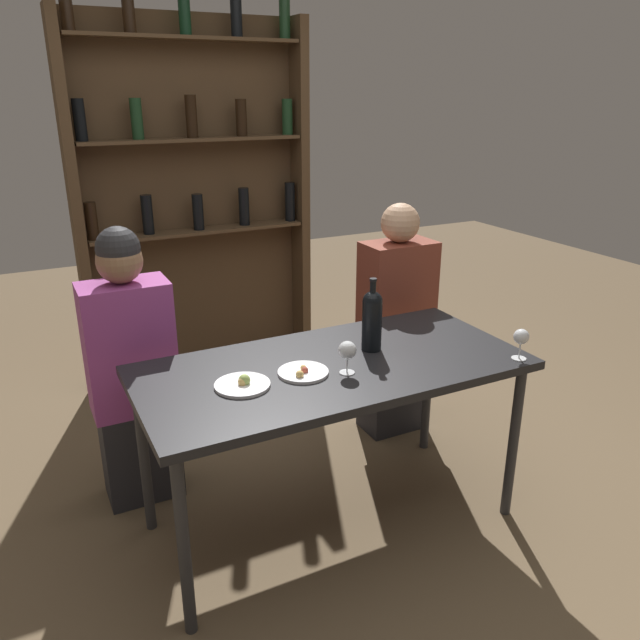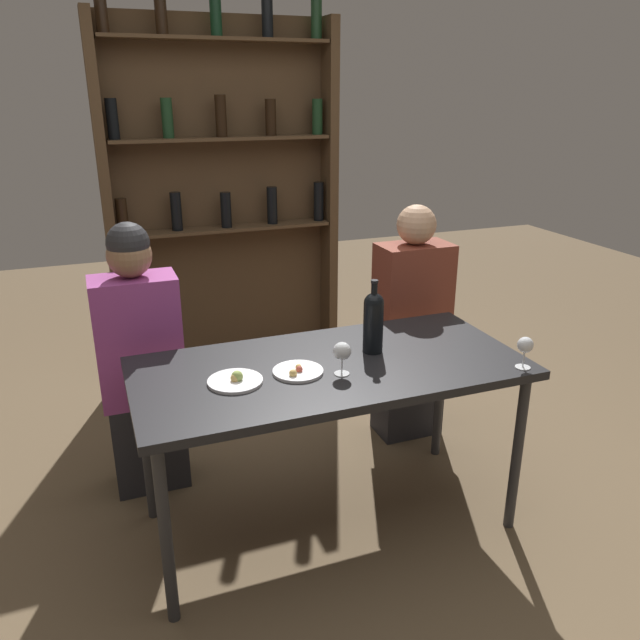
{
  "view_description": "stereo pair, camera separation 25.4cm",
  "coord_description": "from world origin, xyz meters",
  "px_view_note": "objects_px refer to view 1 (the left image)",
  "views": [
    {
      "loc": [
        -1.08,
        -2.02,
        1.79
      ],
      "look_at": [
        0.0,
        0.11,
        0.91
      ],
      "focal_mm": 35.0,
      "sensor_mm": 36.0,
      "label": 1
    },
    {
      "loc": [
        -0.85,
        -2.12,
        1.79
      ],
      "look_at": [
        0.0,
        0.11,
        0.91
      ],
      "focal_mm": 35.0,
      "sensor_mm": 36.0,
      "label": 2
    }
  ],
  "objects_px": {
    "wine_bottle": "(372,318)",
    "seated_person_left": "(132,374)",
    "seated_person_right": "(396,327)",
    "wine_glass_0": "(347,351)",
    "food_plate_0": "(303,372)",
    "wine_glass_1": "(521,338)",
    "food_plate_1": "(243,384)"
  },
  "relations": [
    {
      "from": "wine_glass_1",
      "to": "food_plate_1",
      "type": "bearing_deg",
      "value": 166.05
    },
    {
      "from": "food_plate_0",
      "to": "seated_person_right",
      "type": "height_order",
      "value": "seated_person_right"
    },
    {
      "from": "wine_glass_0",
      "to": "food_plate_1",
      "type": "xyz_separation_m",
      "value": [
        -0.4,
        0.07,
        -0.08
      ]
    },
    {
      "from": "wine_glass_1",
      "to": "food_plate_0",
      "type": "height_order",
      "value": "wine_glass_1"
    },
    {
      "from": "food_plate_0",
      "to": "wine_bottle",
      "type": "bearing_deg",
      "value": 13.98
    },
    {
      "from": "wine_bottle",
      "to": "food_plate_1",
      "type": "height_order",
      "value": "wine_bottle"
    },
    {
      "from": "wine_bottle",
      "to": "seated_person_left",
      "type": "height_order",
      "value": "seated_person_left"
    },
    {
      "from": "wine_glass_0",
      "to": "wine_glass_1",
      "type": "relative_size",
      "value": 1.02
    },
    {
      "from": "wine_glass_1",
      "to": "food_plate_1",
      "type": "height_order",
      "value": "wine_glass_1"
    },
    {
      "from": "food_plate_0",
      "to": "seated_person_right",
      "type": "bearing_deg",
      "value": 36.13
    },
    {
      "from": "wine_glass_0",
      "to": "seated_person_left",
      "type": "distance_m",
      "value": 1.0
    },
    {
      "from": "wine_glass_0",
      "to": "food_plate_0",
      "type": "height_order",
      "value": "wine_glass_0"
    },
    {
      "from": "wine_glass_1",
      "to": "food_plate_0",
      "type": "relative_size",
      "value": 0.66
    },
    {
      "from": "food_plate_0",
      "to": "seated_person_left",
      "type": "distance_m",
      "value": 0.83
    },
    {
      "from": "food_plate_0",
      "to": "wine_glass_1",
      "type": "bearing_deg",
      "value": -17.55
    },
    {
      "from": "seated_person_left",
      "to": "seated_person_right",
      "type": "xyz_separation_m",
      "value": [
        1.38,
        -0.0,
        -0.02
      ]
    },
    {
      "from": "wine_glass_0",
      "to": "seated_person_right",
      "type": "bearing_deg",
      "value": 44.96
    },
    {
      "from": "wine_bottle",
      "to": "seated_person_right",
      "type": "relative_size",
      "value": 0.25
    },
    {
      "from": "wine_bottle",
      "to": "wine_glass_1",
      "type": "relative_size",
      "value": 2.41
    },
    {
      "from": "food_plate_1",
      "to": "wine_glass_1",
      "type": "bearing_deg",
      "value": -13.95
    },
    {
      "from": "seated_person_left",
      "to": "seated_person_right",
      "type": "distance_m",
      "value": 1.38
    },
    {
      "from": "wine_glass_0",
      "to": "seated_person_left",
      "type": "xyz_separation_m",
      "value": [
        -0.7,
        0.68,
        -0.23
      ]
    },
    {
      "from": "food_plate_1",
      "to": "seated_person_right",
      "type": "xyz_separation_m",
      "value": [
        1.08,
        0.61,
        -0.17
      ]
    },
    {
      "from": "wine_glass_1",
      "to": "food_plate_1",
      "type": "distance_m",
      "value": 1.13
    },
    {
      "from": "wine_glass_1",
      "to": "seated_person_left",
      "type": "distance_m",
      "value": 1.66
    },
    {
      "from": "wine_glass_0",
      "to": "food_plate_0",
      "type": "xyz_separation_m",
      "value": [
        -0.16,
        0.07,
        -0.09
      ]
    },
    {
      "from": "wine_glass_0",
      "to": "food_plate_1",
      "type": "height_order",
      "value": "wine_glass_0"
    },
    {
      "from": "wine_bottle",
      "to": "food_plate_0",
      "type": "height_order",
      "value": "wine_bottle"
    },
    {
      "from": "wine_bottle",
      "to": "food_plate_0",
      "type": "bearing_deg",
      "value": -166.02
    },
    {
      "from": "wine_glass_1",
      "to": "seated_person_right",
      "type": "bearing_deg",
      "value": 90.8
    },
    {
      "from": "seated_person_left",
      "to": "food_plate_0",
      "type": "bearing_deg",
      "value": -48.34
    },
    {
      "from": "wine_glass_1",
      "to": "food_plate_0",
      "type": "distance_m",
      "value": 0.89
    }
  ]
}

